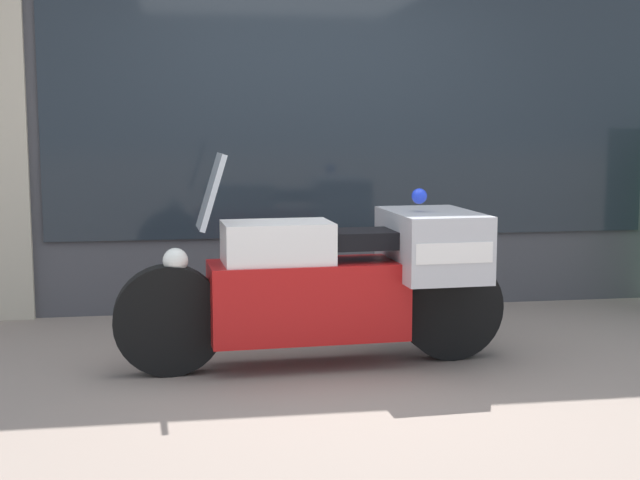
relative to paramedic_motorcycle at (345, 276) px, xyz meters
The scene contains 4 objects.
ground_plane 0.58m from the paramedic_motorcycle, 89.15° to the right, with size 60.00×60.00×0.00m, color gray.
shop_building 2.16m from the paramedic_motorcycle, 102.03° to the left, with size 5.57×0.55×3.45m.
window_display 1.81m from the paramedic_motorcycle, 79.18° to the left, with size 4.30×0.30×2.00m.
paramedic_motorcycle is the anchor object (origin of this frame).
Camera 1 is at (-0.94, -4.69, 1.40)m, focal length 50.00 mm.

